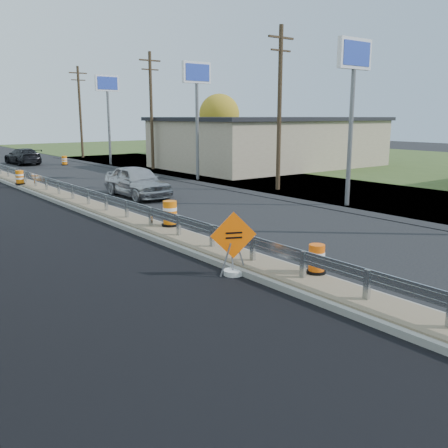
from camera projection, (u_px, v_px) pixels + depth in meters
ground at (212, 253)px, 16.18m from camera, size 140.00×140.00×0.00m
grass_verge_far at (430, 169)px, 41.81m from camera, size 40.00×120.00×0.03m
median at (107, 213)px, 22.35m from camera, size 1.60×55.00×0.23m
guardrail at (97, 196)px, 22.99m from camera, size 0.10×46.15×0.72m
retail_building_near at (270, 142)px, 43.72m from camera, size 18.50×12.50×4.27m
pylon_sign_south at (354, 70)px, 23.39m from camera, size 2.20×0.30×7.90m
pylon_sign_mid at (197, 84)px, 33.45m from camera, size 2.20×0.30×7.90m
pylon_sign_north at (107, 92)px, 44.29m from camera, size 2.20×0.30×7.90m
utility_pole_smid at (280, 106)px, 28.96m from camera, size 1.90×0.26×9.40m
utility_pole_nmid at (151, 109)px, 40.57m from camera, size 1.90×0.26×9.40m
utility_pole_north at (80, 110)px, 52.18m from camera, size 1.90×0.26×9.40m
tree_far_yellow at (219, 114)px, 57.05m from camera, size 4.62×4.62×6.86m
caution_sign at (233, 259)px, 13.82m from camera, size 1.21×0.56×1.81m
barrel_median_near at (316, 259)px, 13.31m from camera, size 0.53×0.53×0.78m
barrel_median_mid at (170, 214)px, 19.04m from camera, size 0.66×0.66×0.96m
barrel_median_far at (20, 178)px, 30.70m from camera, size 0.58×0.58×0.85m
barrel_shoulder_far at (64, 161)px, 45.16m from camera, size 0.56×0.56×0.83m
car_silver at (137, 181)px, 27.24m from camera, size 2.10×5.06×1.72m
car_dark_far at (23, 156)px, 45.84m from camera, size 2.34×5.19×1.48m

